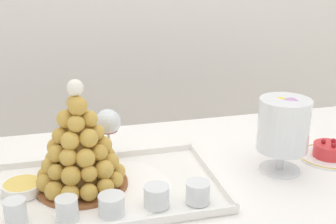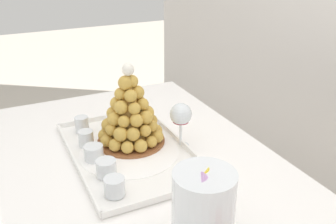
% 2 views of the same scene
% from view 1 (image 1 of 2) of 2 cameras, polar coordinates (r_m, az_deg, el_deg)
% --- Properties ---
extents(buffet_table, '(1.61, 0.87, 0.78)m').
position_cam_1_polar(buffet_table, '(1.23, 2.88, -12.70)').
color(buffet_table, brown).
rests_on(buffet_table, ground_plane).
extents(serving_tray, '(0.57, 0.36, 0.02)m').
position_cam_1_polar(serving_tray, '(1.13, -7.98, -10.03)').
color(serving_tray, white).
rests_on(serving_tray, buffet_table).
extents(croquembouche, '(0.23, 0.23, 0.28)m').
position_cam_1_polar(croquembouche, '(1.10, -11.54, -4.69)').
color(croquembouche, brown).
rests_on(croquembouche, serving_tray).
extents(dessert_cup_left, '(0.05, 0.05, 0.06)m').
position_cam_1_polar(dessert_cup_left, '(1.02, -19.34, -12.39)').
color(dessert_cup_left, silver).
rests_on(dessert_cup_left, serving_tray).
extents(dessert_cup_mid_left, '(0.05, 0.05, 0.05)m').
position_cam_1_polar(dessert_cup_mid_left, '(1.01, -13.08, -12.41)').
color(dessert_cup_mid_left, silver).
rests_on(dessert_cup_mid_left, serving_tray).
extents(dessert_cup_centre, '(0.06, 0.06, 0.05)m').
position_cam_1_polar(dessert_cup_centre, '(1.01, -7.39, -12.05)').
color(dessert_cup_centre, silver).
rests_on(dessert_cup_centre, serving_tray).
extents(dessert_cup_mid_right, '(0.06, 0.06, 0.05)m').
position_cam_1_polar(dessert_cup_mid_right, '(1.03, -1.51, -11.07)').
color(dessert_cup_mid_right, silver).
rests_on(dessert_cup_mid_right, serving_tray).
extents(dessert_cup_right, '(0.06, 0.06, 0.05)m').
position_cam_1_polar(dessert_cup_right, '(1.05, 3.94, -10.55)').
color(dessert_cup_right, silver).
rests_on(dessert_cup_right, serving_tray).
extents(creme_brulee_ramekin, '(0.10, 0.10, 0.03)m').
position_cam_1_polar(creme_brulee_ramekin, '(1.15, -18.55, -9.32)').
color(creme_brulee_ramekin, white).
rests_on(creme_brulee_ramekin, serving_tray).
extents(macaron_goblet, '(0.14, 0.14, 0.22)m').
position_cam_1_polar(macaron_goblet, '(1.21, 14.93, -1.81)').
color(macaron_goblet, white).
rests_on(macaron_goblet, buffet_table).
extents(fruit_tart_plate, '(0.18, 0.18, 0.06)m').
position_cam_1_polar(fruit_tart_plate, '(1.37, 20.30, -5.08)').
color(fruit_tart_plate, white).
rests_on(fruit_tart_plate, buffet_table).
extents(wine_glass, '(0.07, 0.07, 0.16)m').
position_cam_1_polar(wine_glass, '(1.24, -7.88, -1.56)').
color(wine_glass, silver).
rests_on(wine_glass, buffet_table).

